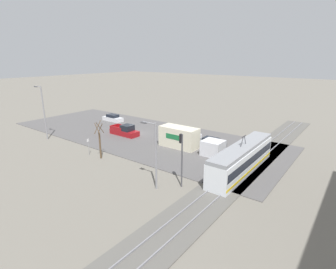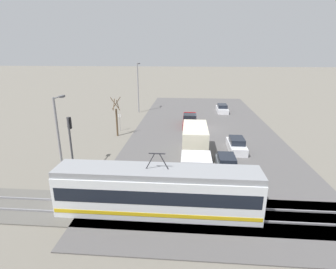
{
  "view_description": "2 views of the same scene",
  "coord_description": "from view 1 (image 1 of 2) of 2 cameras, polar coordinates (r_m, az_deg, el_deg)",
  "views": [
    {
      "loc": [
        32.78,
        31.76,
        13.28
      ],
      "look_at": [
        4.72,
        10.42,
        2.88
      ],
      "focal_mm": 28.0,
      "sensor_mm": 36.0,
      "label": 1
    },
    {
      "loc": [
        2.25,
        37.03,
        10.89
      ],
      "look_at": [
        4.29,
        11.44,
        2.67
      ],
      "focal_mm": 28.0,
      "sensor_mm": 36.0,
      "label": 2
    }
  ],
  "objects": [
    {
      "name": "ground_plane",
      "position": [
        47.54,
        -6.57,
        0.11
      ],
      "size": [
        320.0,
        320.0,
        0.0
      ],
      "primitive_type": "plane",
      "color": "slate"
    },
    {
      "name": "road_surface",
      "position": [
        47.53,
        -6.57,
        0.15
      ],
      "size": [
        19.61,
        51.15,
        0.08
      ],
      "color": "#565454",
      "rests_on": "ground"
    },
    {
      "name": "rail_bed",
      "position": [
        36.91,
        18.1,
        -5.43
      ],
      "size": [
        54.57,
        4.4,
        0.22
      ],
      "color": "#5B5954",
      "rests_on": "ground"
    },
    {
      "name": "light_rail_tram",
      "position": [
        32.58,
        15.81,
        -5.09
      ],
      "size": [
        13.91,
        2.56,
        4.41
      ],
      "color": "white",
      "rests_on": "ground"
    },
    {
      "name": "box_truck",
      "position": [
        39.13,
        4.09,
        -1.1
      ],
      "size": [
        2.62,
        10.2,
        3.11
      ],
      "color": "silver",
      "rests_on": "ground"
    },
    {
      "name": "pickup_truck",
      "position": [
        46.78,
        -9.38,
        0.75
      ],
      "size": [
        2.03,
        5.55,
        1.94
      ],
      "color": "maroon",
      "rests_on": "ground"
    },
    {
      "name": "sedan_car_0",
      "position": [
        44.67,
        4.37,
        0.02
      ],
      "size": [
        1.79,
        4.44,
        1.48
      ],
      "rotation": [
        0.0,
        0.0,
        3.14
      ],
      "color": "silver",
      "rests_on": "ground"
    },
    {
      "name": "sedan_car_1",
      "position": [
        40.58,
        9.32,
        -1.88
      ],
      "size": [
        1.78,
        4.47,
        1.46
      ],
      "rotation": [
        0.0,
        0.0,
        3.14
      ],
      "color": "#4C5156",
      "rests_on": "ground"
    },
    {
      "name": "sedan_car_2",
      "position": [
        57.92,
        -11.92,
        3.5
      ],
      "size": [
        1.88,
        4.76,
        1.41
      ],
      "color": "silver",
      "rests_on": "ground"
    },
    {
      "name": "traffic_light_pole",
      "position": [
        27.1,
        2.94,
        -4.19
      ],
      "size": [
        0.28,
        0.47,
        5.84
      ],
      "color": "#47474C",
      "rests_on": "ground"
    },
    {
      "name": "street_tree",
      "position": [
        36.41,
        -14.62,
        -1.53
      ],
      "size": [
        1.23,
        1.02,
        5.23
      ],
      "color": "brown",
      "rests_on": "ground"
    },
    {
      "name": "street_lamp_near_crossing",
      "position": [
        26.63,
        -3.03,
        -3.59
      ],
      "size": [
        0.36,
        1.95,
        7.13
      ],
      "color": "gray",
      "rests_on": "ground"
    },
    {
      "name": "street_lamp_mid_block",
      "position": [
        47.86,
        -25.55,
        4.96
      ],
      "size": [
        0.36,
        1.95,
        8.88
      ],
      "color": "gray",
      "rests_on": "ground"
    },
    {
      "name": "no_parking_sign",
      "position": [
        38.35,
        -16.94,
        -2.26
      ],
      "size": [
        0.32,
        0.08,
        2.41
      ],
      "color": "gray",
      "rests_on": "ground"
    }
  ]
}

